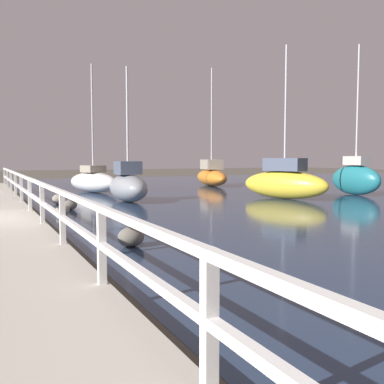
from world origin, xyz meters
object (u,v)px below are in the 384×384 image
at_px(sailboat_gray, 128,186).
at_px(sailboat_teal, 356,178).
at_px(sailboat_white, 93,181).
at_px(sailboat_yellow, 284,182).
at_px(sailboat_orange, 211,175).

bearing_deg(sailboat_gray, sailboat_teal, -7.85).
distance_m(sailboat_gray, sailboat_white, 5.91).
bearing_deg(sailboat_gray, sailboat_white, 91.68).
distance_m(sailboat_teal, sailboat_yellow, 4.70).
xyz_separation_m(sailboat_teal, sailboat_gray, (-11.80, 1.64, -0.18)).
xyz_separation_m(sailboat_teal, sailboat_yellow, (-4.69, -0.19, -0.10)).
xyz_separation_m(sailboat_orange, sailboat_gray, (-8.58, -8.33, -0.02)).
bearing_deg(sailboat_orange, sailboat_gray, -123.61).
bearing_deg(sailboat_teal, sailboat_orange, 107.37).
relative_size(sailboat_teal, sailboat_white, 1.09).
height_order(sailboat_orange, sailboat_white, sailboat_orange).
height_order(sailboat_orange, sailboat_gray, sailboat_orange).
bearing_deg(sailboat_yellow, sailboat_white, 113.72).
relative_size(sailboat_teal, sailboat_orange, 0.96).
bearing_deg(sailboat_white, sailboat_gray, -107.83).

